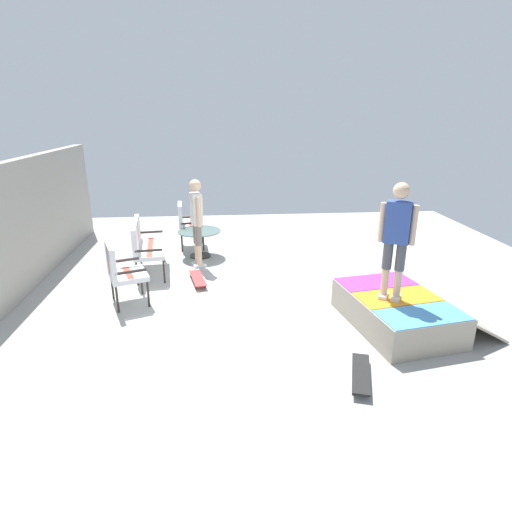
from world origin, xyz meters
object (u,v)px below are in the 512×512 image
(patio_bench, at_px, (144,242))
(patio_chair_by_wall, at_px, (120,268))
(patio_table, at_px, (200,238))
(patio_chair_near_house, at_px, (186,221))
(person_skater, at_px, (397,234))
(skate_ramp, at_px, (397,311))
(person_watching, at_px, (197,217))
(skateboard_by_bench, at_px, (198,278))
(skateboard_spare, at_px, (361,374))

(patio_bench, relative_size, patio_chair_by_wall, 1.28)
(patio_bench, relative_size, patio_table, 1.45)
(patio_bench, height_order, patio_chair_near_house, same)
(patio_chair_by_wall, relative_size, person_skater, 0.63)
(patio_chair_near_house, distance_m, patio_chair_by_wall, 3.02)
(skate_ramp, xyz_separation_m, patio_bench, (2.43, 3.95, 0.38))
(patio_chair_near_house, height_order, person_skater, person_skater)
(patio_chair_near_house, bearing_deg, patio_chair_by_wall, 164.25)
(patio_chair_by_wall, xyz_separation_m, person_watching, (1.68, -1.12, 0.40))
(person_skater, bearing_deg, skateboard_by_bench, 55.67)
(patio_chair_near_house, distance_m, skateboard_by_bench, 2.20)
(patio_chair_by_wall, distance_m, person_skater, 4.15)
(patio_bench, distance_m, patio_chair_by_wall, 1.38)
(patio_chair_by_wall, xyz_separation_m, skateboard_by_bench, (0.79, -1.15, -0.53))
(skate_ramp, height_order, person_skater, person_skater)
(patio_table, relative_size, skateboard_by_bench, 1.09)
(person_watching, height_order, person_skater, person_skater)
(person_watching, bearing_deg, skate_ramp, -132.83)
(patio_table, distance_m, person_watching, 0.84)
(skate_ramp, distance_m, patio_chair_by_wall, 4.23)
(patio_table, bearing_deg, patio_chair_near_house, 25.87)
(patio_chair_near_house, relative_size, skateboard_by_bench, 1.24)
(patio_chair_near_house, bearing_deg, patio_bench, 155.91)
(patio_chair_near_house, bearing_deg, person_skater, -142.28)
(patio_table, relative_size, person_skater, 0.56)
(patio_chair_by_wall, bearing_deg, skate_ramp, -104.56)
(skate_ramp, relative_size, patio_chair_near_house, 2.02)
(patio_bench, bearing_deg, skateboard_by_bench, -120.11)
(patio_chair_by_wall, xyz_separation_m, skateboard_spare, (-2.29, -3.15, -0.53))
(patio_chair_by_wall, relative_size, patio_table, 1.13)
(person_skater, bearing_deg, patio_table, 39.64)
(person_watching, distance_m, skateboard_by_bench, 1.29)
(patio_chair_by_wall, distance_m, patio_table, 2.54)
(patio_chair_by_wall, relative_size, skateboard_by_bench, 1.24)
(patio_bench, height_order, person_watching, person_watching)
(patio_bench, height_order, patio_chair_by_wall, same)
(skate_ramp, bearing_deg, person_watching, 47.17)
(skate_ramp, relative_size, patio_chair_by_wall, 2.02)
(person_watching, distance_m, skateboard_spare, 4.56)
(patio_chair_by_wall, height_order, person_skater, person_skater)
(patio_chair_by_wall, bearing_deg, patio_table, -26.59)
(patio_chair_near_house, xyz_separation_m, patio_chair_by_wall, (-2.90, 0.82, 0.00))
(person_skater, distance_m, skateboard_spare, 1.93)
(patio_bench, relative_size, patio_chair_near_house, 1.28)
(patio_chair_by_wall, xyz_separation_m, person_skater, (-1.10, -3.92, 0.78))
(patio_table, relative_size, skateboard_spare, 1.09)
(patio_table, bearing_deg, skateboard_by_bench, -179.40)
(patio_bench, bearing_deg, person_skater, -123.24)
(skateboard_by_bench, bearing_deg, person_skater, -124.33)
(patio_chair_by_wall, distance_m, skateboard_spare, 3.93)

